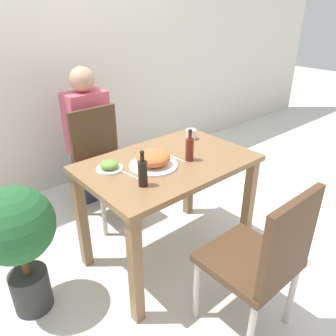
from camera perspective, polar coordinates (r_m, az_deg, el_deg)
ground_plane at (r=2.42m, az=-0.00°, el=-14.71°), size 16.00×16.00×0.00m
wall_back at (r=3.11m, az=-19.24°, el=19.72°), size 8.00×0.05×2.60m
dining_table at (r=2.07m, az=-0.00°, el=-1.75°), size 1.06×0.69×0.74m
chair_near at (r=1.71m, az=16.20°, el=-14.78°), size 0.42×0.42×0.89m
chair_far at (r=2.65m, az=-11.21°, el=1.54°), size 0.42×0.42×0.89m
food_plate at (r=1.93m, az=-2.66°, el=1.54°), size 0.29×0.29×0.10m
side_plate at (r=1.92m, az=-10.19°, el=0.36°), size 0.16×0.16×0.06m
drink_cup at (r=2.34m, az=4.04°, el=5.90°), size 0.07×0.07×0.07m
sauce_bottle at (r=1.71m, az=-4.42°, el=-0.73°), size 0.05×0.05×0.20m
condiment_bottle at (r=1.99m, az=3.78°, el=3.45°), size 0.05×0.05×0.20m
fork_utensil at (r=1.86m, az=-6.86°, el=-1.13°), size 0.03×0.17×0.00m
spoon_utensil at (r=2.05m, az=1.20°, el=1.83°), size 0.02×0.18×0.00m
potted_plant_left at (r=1.92m, az=-24.76°, el=-10.61°), size 0.41×0.41×0.79m
person_figure at (r=2.90m, az=-13.65°, el=5.24°), size 0.34×0.22×1.17m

